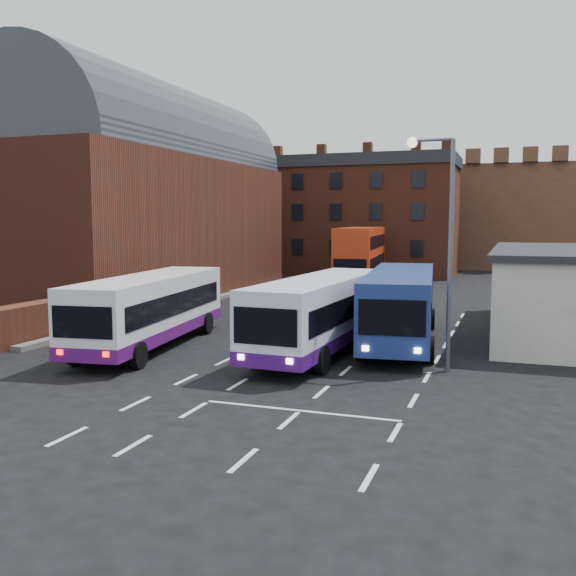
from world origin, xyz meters
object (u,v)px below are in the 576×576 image
(bus_red_double, at_px, (361,255))
(street_lamp, at_px, (443,231))
(bus_white_outbound, at_px, (151,305))
(bus_blue, at_px, (401,301))
(bus_white_inbound, at_px, (321,309))

(bus_red_double, distance_m, street_lamp, 30.91)
(bus_white_outbound, relative_size, bus_blue, 0.96)
(bus_white_inbound, distance_m, bus_blue, 4.22)
(bus_blue, distance_m, bus_red_double, 25.48)
(bus_white_inbound, height_order, street_lamp, street_lamp)
(bus_white_outbound, relative_size, bus_white_inbound, 1.01)
(bus_blue, relative_size, bus_red_double, 0.97)
(bus_white_outbound, xyz_separation_m, bus_white_inbound, (7.48, 1.34, 0.01))
(bus_red_double, height_order, street_lamp, street_lamp)
(bus_blue, bearing_deg, bus_white_outbound, 16.61)
(bus_white_outbound, relative_size, bus_red_double, 0.93)
(bus_white_outbound, height_order, bus_white_inbound, bus_white_inbound)
(bus_blue, xyz_separation_m, bus_red_double, (-7.53, 24.33, 0.72))
(bus_white_outbound, bearing_deg, bus_white_inbound, 2.66)
(bus_white_outbound, xyz_separation_m, bus_red_double, (2.81, 28.77, 0.80))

